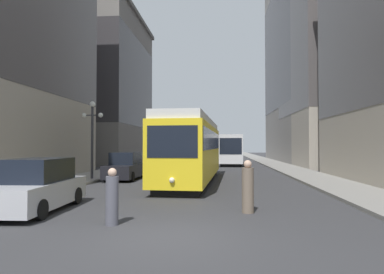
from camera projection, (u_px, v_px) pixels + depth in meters
name	position (u px, v px, depth m)	size (l,w,h in m)	color
ground_plane	(164.00, 237.00, 8.16)	(200.00, 200.00, 0.00)	#303033
sidewalk_left	(158.00, 160.00, 48.68)	(3.08, 120.00, 0.15)	gray
sidewalk_right	(265.00, 161.00, 47.33)	(3.08, 120.00, 0.15)	gray
streetcar	(192.00, 148.00, 20.67)	(3.22, 13.51, 3.89)	black
transit_bus	(231.00, 148.00, 39.97)	(2.89, 11.66, 3.45)	black
parked_car_left_near	(126.00, 167.00, 22.23)	(1.91, 4.74, 1.82)	black
parked_car_left_mid	(38.00, 186.00, 11.52)	(2.05, 4.62, 1.82)	black
pedestrian_crossing_near	(248.00, 188.00, 11.15)	(0.40, 0.40, 1.78)	#6B5B4C
pedestrian_crossing_far	(112.00, 198.00, 9.44)	(0.36, 0.36, 1.63)	#4C4C56
lamp_post_left_near	(92.00, 127.00, 21.32)	(1.41, 0.36, 4.99)	#333338
building_left_corner	(92.00, 88.00, 43.97)	(13.29, 17.50, 19.49)	slate
building_right_midblock	(314.00, 53.00, 47.43)	(11.47, 21.79, 30.39)	gray
building_right_far	(353.00, 57.00, 36.84)	(14.39, 15.75, 23.73)	#A89E8E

